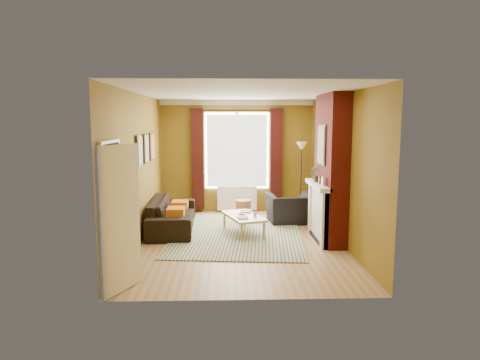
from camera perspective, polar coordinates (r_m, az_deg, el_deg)
The scene contains 12 objects.
ground at distance 8.33m, azimuth 0.05°, elevation -8.10°, with size 5.50×5.50×0.00m, color #997345.
room_walls at distance 8.38m, azimuth 4.35°, elevation 1.64°, with size 3.82×5.54×2.83m.
striped_rug at distance 8.80m, azimuth -0.31°, elevation -7.16°, with size 2.84×3.72×0.02m.
sofa at distance 9.22m, azimuth -9.02°, elevation -4.51°, with size 2.26×0.88×0.66m, color black.
armchair at distance 9.77m, azimuth 6.77°, elevation -3.79°, with size 1.00×0.88×0.65m, color black.
coffee_table at distance 8.75m, azimuth 0.45°, elevation -4.98°, with size 0.92×1.29×0.39m.
wicker_stool at distance 10.11m, azimuth 0.45°, elevation -3.94°, with size 0.46×0.46×0.44m.
floor_lamp at distance 10.36m, azimuth 8.19°, elevation 2.97°, with size 0.34×0.34×1.80m.
book_a at distance 8.48m, azimuth -0.37°, elevation -5.01°, with size 0.20×0.27×0.03m, color #999999.
book_b at distance 9.10m, azimuth 0.13°, elevation -4.13°, with size 0.22×0.30×0.02m, color #999999.
mug at distance 8.66m, azimuth 2.04°, elevation -4.53°, with size 0.09×0.09×0.09m, color #999999.
tv_remote at distance 8.77m, azimuth 0.23°, elevation -4.59°, with size 0.13×0.16×0.02m.
Camera 1 is at (-0.26, -8.01, 2.30)m, focal length 32.00 mm.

